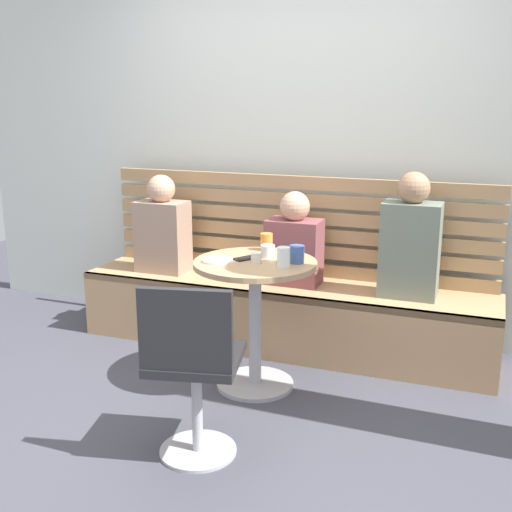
{
  "coord_description": "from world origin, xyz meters",
  "views": [
    {
      "loc": [
        1.24,
        -2.54,
        1.62
      ],
      "look_at": [
        0.02,
        0.66,
        0.75
      ],
      "focal_mm": 44.53,
      "sensor_mm": 36.0,
      "label": 1
    }
  ],
  "objects_px": {
    "cafe_table": "(255,300)",
    "cup_mug_blue": "(297,254)",
    "person_adult": "(411,242)",
    "person_child_left": "(162,229)",
    "white_chair": "(193,366)",
    "cup_water_clear": "(284,257)",
    "cup_espresso_small": "(256,258)",
    "phone_on_table": "(246,258)",
    "cup_ceramic_white": "(268,251)",
    "person_child_middle": "(294,244)",
    "cup_tumbler_orange": "(266,242)",
    "booth_bench": "(282,315)",
    "plate_small": "(217,260)"
  },
  "relations": [
    {
      "from": "cup_mug_blue",
      "to": "cup_espresso_small",
      "type": "xyz_separation_m",
      "value": [
        -0.2,
        -0.08,
        -0.02
      ]
    },
    {
      "from": "cup_espresso_small",
      "to": "plate_small",
      "type": "relative_size",
      "value": 0.33
    },
    {
      "from": "cafe_table",
      "to": "person_child_middle",
      "type": "height_order",
      "value": "person_child_middle"
    },
    {
      "from": "booth_bench",
      "to": "cafe_table",
      "type": "bearing_deg",
      "value": -85.94
    },
    {
      "from": "booth_bench",
      "to": "person_child_middle",
      "type": "height_order",
      "value": "person_child_middle"
    },
    {
      "from": "cup_espresso_small",
      "to": "plate_small",
      "type": "xyz_separation_m",
      "value": [
        -0.21,
        -0.05,
        -0.02
      ]
    },
    {
      "from": "booth_bench",
      "to": "phone_on_table",
      "type": "height_order",
      "value": "phone_on_table"
    },
    {
      "from": "person_child_left",
      "to": "person_adult",
      "type": "bearing_deg",
      "value": 0.7
    },
    {
      "from": "person_adult",
      "to": "white_chair",
      "type": "bearing_deg",
      "value": -117.1
    },
    {
      "from": "person_adult",
      "to": "cup_tumbler_orange",
      "type": "distance_m",
      "value": 0.86
    },
    {
      "from": "person_child_middle",
      "to": "cup_espresso_small",
      "type": "bearing_deg",
      "value": -90.58
    },
    {
      "from": "cup_water_clear",
      "to": "phone_on_table",
      "type": "height_order",
      "value": "cup_water_clear"
    },
    {
      "from": "plate_small",
      "to": "cafe_table",
      "type": "bearing_deg",
      "value": 21.97
    },
    {
      "from": "cup_tumbler_orange",
      "to": "booth_bench",
      "type": "bearing_deg",
      "value": 92.39
    },
    {
      "from": "white_chair",
      "to": "cup_espresso_small",
      "type": "xyz_separation_m",
      "value": [
        0.0,
        0.78,
        0.3
      ]
    },
    {
      "from": "person_child_left",
      "to": "person_child_middle",
      "type": "xyz_separation_m",
      "value": [
        0.93,
        0.03,
        -0.03
      ]
    },
    {
      "from": "cup_espresso_small",
      "to": "phone_on_table",
      "type": "distance_m",
      "value": 0.1
    },
    {
      "from": "person_child_left",
      "to": "cup_mug_blue",
      "type": "relative_size",
      "value": 7.0
    },
    {
      "from": "cup_mug_blue",
      "to": "cup_water_clear",
      "type": "bearing_deg",
      "value": -106.55
    },
    {
      "from": "cafe_table",
      "to": "cup_ceramic_white",
      "type": "height_order",
      "value": "cup_ceramic_white"
    },
    {
      "from": "white_chair",
      "to": "cup_mug_blue",
      "type": "distance_m",
      "value": 0.94
    },
    {
      "from": "cup_ceramic_white",
      "to": "cafe_table",
      "type": "bearing_deg",
      "value": -108.84
    },
    {
      "from": "cup_mug_blue",
      "to": "cup_espresso_small",
      "type": "height_order",
      "value": "cup_mug_blue"
    },
    {
      "from": "cup_water_clear",
      "to": "cup_espresso_small",
      "type": "height_order",
      "value": "cup_water_clear"
    },
    {
      "from": "cup_ceramic_white",
      "to": "plate_small",
      "type": "bearing_deg",
      "value": -141.35
    },
    {
      "from": "white_chair",
      "to": "person_adult",
      "type": "xyz_separation_m",
      "value": [
        0.73,
        1.43,
        0.31
      ]
    },
    {
      "from": "booth_bench",
      "to": "cup_water_clear",
      "type": "distance_m",
      "value": 0.92
    },
    {
      "from": "booth_bench",
      "to": "phone_on_table",
      "type": "xyz_separation_m",
      "value": [
        -0.02,
        -0.58,
        0.52
      ]
    },
    {
      "from": "person_child_left",
      "to": "person_child_middle",
      "type": "height_order",
      "value": "person_child_left"
    },
    {
      "from": "person_adult",
      "to": "person_child_left",
      "type": "height_order",
      "value": "person_adult"
    },
    {
      "from": "cup_ceramic_white",
      "to": "cup_espresso_small",
      "type": "bearing_deg",
      "value": -97.54
    },
    {
      "from": "cafe_table",
      "to": "cup_water_clear",
      "type": "bearing_deg",
      "value": -20.82
    },
    {
      "from": "cafe_table",
      "to": "cup_mug_blue",
      "type": "height_order",
      "value": "cup_mug_blue"
    },
    {
      "from": "cafe_table",
      "to": "person_adult",
      "type": "bearing_deg",
      "value": 39.67
    },
    {
      "from": "white_chair",
      "to": "cup_water_clear",
      "type": "relative_size",
      "value": 7.73
    },
    {
      "from": "white_chair",
      "to": "cup_tumbler_orange",
      "type": "xyz_separation_m",
      "value": [
        -0.04,
        1.07,
        0.33
      ]
    },
    {
      "from": "person_child_middle",
      "to": "person_child_left",
      "type": "bearing_deg",
      "value": -177.96
    },
    {
      "from": "booth_bench",
      "to": "cup_tumbler_orange",
      "type": "bearing_deg",
      "value": -87.61
    },
    {
      "from": "cafe_table",
      "to": "cup_espresso_small",
      "type": "distance_m",
      "value": 0.25
    },
    {
      "from": "person_child_left",
      "to": "plate_small",
      "type": "xyz_separation_m",
      "value": [
        0.72,
        -0.68,
        0.01
      ]
    },
    {
      "from": "cup_tumbler_orange",
      "to": "plate_small",
      "type": "height_order",
      "value": "cup_tumbler_orange"
    },
    {
      "from": "cup_tumbler_orange",
      "to": "cup_ceramic_white",
      "type": "xyz_separation_m",
      "value": [
        0.06,
        -0.16,
        -0.02
      ]
    },
    {
      "from": "plate_small",
      "to": "person_child_left",
      "type": "bearing_deg",
      "value": 136.51
    },
    {
      "from": "person_child_middle",
      "to": "cup_ceramic_white",
      "type": "xyz_separation_m",
      "value": [
        0.01,
        -0.53,
        0.07
      ]
    },
    {
      "from": "person_adult",
      "to": "phone_on_table",
      "type": "xyz_separation_m",
      "value": [
        -0.81,
        -0.6,
        -0.03
      ]
    },
    {
      "from": "white_chair",
      "to": "person_child_middle",
      "type": "height_order",
      "value": "person_child_middle"
    },
    {
      "from": "white_chair",
      "to": "person_child_left",
      "type": "relative_size",
      "value": 1.28
    },
    {
      "from": "booth_bench",
      "to": "cup_tumbler_orange",
      "type": "distance_m",
      "value": 0.67
    },
    {
      "from": "cup_mug_blue",
      "to": "phone_on_table",
      "type": "relative_size",
      "value": 0.68
    },
    {
      "from": "cup_mug_blue",
      "to": "cup_ceramic_white",
      "type": "bearing_deg",
      "value": 162.82
    }
  ]
}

